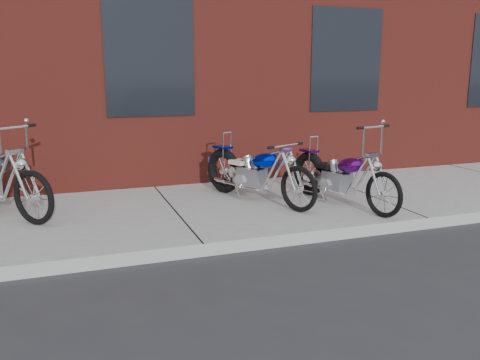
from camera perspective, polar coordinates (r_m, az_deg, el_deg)
name	(u,v)px	position (r m, az deg, el deg)	size (l,w,h in m)	color
ground	(204,257)	(5.67, -4.11, -8.60)	(120.00, 120.00, 0.00)	#2A2B2E
sidewalk	(174,215)	(7.03, -7.39, -3.90)	(22.00, 3.00, 0.15)	gray
chopper_purple	(341,178)	(7.28, 11.25, 0.18)	(0.68, 2.05, 1.17)	black
chopper_blue	(256,174)	(7.34, 1.77, 0.63)	(0.96, 2.04, 0.95)	black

